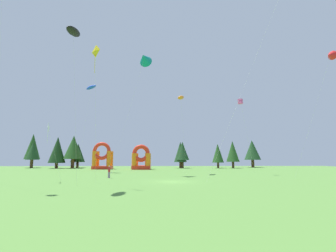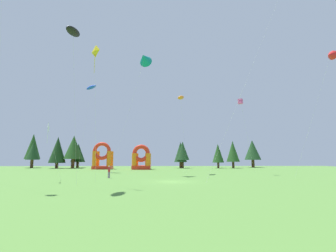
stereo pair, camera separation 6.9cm
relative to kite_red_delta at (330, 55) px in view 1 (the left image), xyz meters
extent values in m
plane|color=#548438|center=(-21.93, -0.67, -16.88)|extent=(120.00, 120.00, 0.00)
cone|color=red|center=(0.00, 0.00, 0.01)|extent=(1.74, 1.71, 1.41)
cylinder|color=silver|center=(-1.47, 2.85, -8.43)|extent=(2.96, 5.72, 16.90)
pyramid|color=yellow|center=(-30.49, -5.65, -2.49)|extent=(0.90, 0.75, 1.02)
cylinder|color=yellow|center=(-30.45, -5.59, -3.71)|extent=(0.04, 0.04, 2.44)
cylinder|color=silver|center=(-30.72, -3.38, -9.68)|extent=(0.56, 4.43, 14.40)
ellipsoid|color=blue|center=(-38.66, 20.86, 1.44)|extent=(3.27, 2.93, 1.15)
cylinder|color=silver|center=(-40.09, 22.02, -7.72)|extent=(2.88, 2.34, 18.33)
cylinder|color=silver|center=(-41.71, -3.85, -3.47)|extent=(1.11, 4.44, 26.83)
ellipsoid|color=black|center=(-32.13, -7.61, -1.33)|extent=(1.19, 2.75, 1.21)
cylinder|color=silver|center=(-32.07, -6.21, -9.11)|extent=(0.15, 2.83, 15.55)
cube|color=#EA599E|center=(-8.41, 12.71, -3.74)|extent=(1.01, 1.01, 0.42)
cube|color=#EA599E|center=(-8.41, 12.71, -3.23)|extent=(1.01, 1.01, 0.42)
cylinder|color=silver|center=(-6.71, 14.52, -10.18)|extent=(3.43, 3.63, 13.40)
cone|color=#0C7F7A|center=(-26.31, 10.95, 3.97)|extent=(2.75, 2.91, 2.66)
cylinder|color=silver|center=(-29.14, 11.55, -6.46)|extent=(5.67, 1.23, 20.85)
ellipsoid|color=orange|center=(-19.43, 14.43, -2.40)|extent=(2.10, 3.16, 1.54)
cylinder|color=silver|center=(-18.77, 16.39, -9.64)|extent=(1.34, 3.94, 14.48)
pyramid|color=white|center=(-37.48, -0.40, -10.24)|extent=(0.46, 0.92, 0.91)
cylinder|color=white|center=(-37.41, -0.38, -11.18)|extent=(0.04, 0.04, 1.89)
cylinder|color=silver|center=(-36.85, 0.68, -13.56)|extent=(1.14, 2.14, 6.65)
cylinder|color=silver|center=(-12.75, -2.99, -4.31)|extent=(10.46, 1.45, 25.16)
cylinder|color=#724C8C|center=(-30.72, 5.15, -16.45)|extent=(0.17, 0.17, 0.87)
cylinder|color=#724C8C|center=(-30.87, 5.06, -16.45)|extent=(0.17, 0.17, 0.87)
cylinder|color=#B21E26|center=(-30.79, 5.11, -15.67)|extent=(0.42, 0.42, 0.69)
sphere|color=#D8AD84|center=(-30.79, 5.11, -15.21)|extent=(0.23, 0.23, 0.23)
cube|color=red|center=(-38.81, 34.52, -16.48)|extent=(4.90, 4.06, 0.80)
cylinder|color=orange|center=(-40.69, 33.06, -14.11)|extent=(1.14, 1.14, 3.94)
cylinder|color=orange|center=(-36.93, 33.06, -14.11)|extent=(1.14, 1.14, 3.94)
cylinder|color=orange|center=(-40.69, 35.99, -14.11)|extent=(1.14, 1.14, 3.94)
cylinder|color=orange|center=(-36.93, 35.99, -14.11)|extent=(1.14, 1.14, 3.94)
torus|color=red|center=(-38.81, 33.06, -12.13)|extent=(4.67, 0.91, 4.67)
cube|color=red|center=(-28.34, 32.95, -16.40)|extent=(4.71, 4.87, 0.97)
cylinder|color=orange|center=(-30.03, 31.17, -14.33)|extent=(1.32, 1.32, 3.16)
cylinder|color=orange|center=(-26.64, 31.17, -14.33)|extent=(1.32, 1.32, 3.16)
cylinder|color=orange|center=(-30.03, 34.73, -14.33)|extent=(1.32, 1.32, 3.16)
cylinder|color=orange|center=(-26.64, 34.73, -14.33)|extent=(1.32, 1.32, 3.16)
torus|color=red|center=(-28.34, 31.17, -12.76)|extent=(4.45, 1.06, 4.45)
cylinder|color=#4C331E|center=(-62.33, 43.55, -15.58)|extent=(0.80, 0.80, 2.60)
cone|color=#234C1E|center=(-62.33, 43.55, -10.44)|extent=(4.43, 4.43, 7.69)
cylinder|color=#4C331E|center=(-61.46, 42.13, -15.67)|extent=(0.69, 0.69, 2.43)
cone|color=#1E4221|center=(-61.46, 42.13, -11.87)|extent=(3.84, 3.84, 5.16)
cylinder|color=#4C331E|center=(-53.11, 39.52, -16.11)|extent=(0.84, 0.84, 1.55)
cone|color=#193819|center=(-53.11, 39.52, -11.60)|extent=(4.66, 4.66, 7.46)
cylinder|color=#4C331E|center=(-48.77, 40.04, -15.55)|extent=(0.94, 0.94, 2.67)
cone|color=#234C1E|center=(-48.77, 40.04, -10.82)|extent=(5.23, 5.23, 6.79)
cylinder|color=#4C331E|center=(-48.59, 43.57, -16.02)|extent=(0.78, 0.78, 1.72)
cone|color=#193819|center=(-48.59, 43.57, -12.37)|extent=(4.33, 4.33, 5.58)
cylinder|color=#4C331E|center=(-17.50, 40.30, -16.01)|extent=(0.68, 0.68, 1.75)
cone|color=#1E4221|center=(-17.50, 40.30, -12.15)|extent=(3.76, 3.76, 5.95)
cylinder|color=#4C331E|center=(-16.93, 39.98, -15.71)|extent=(0.71, 0.71, 2.35)
cone|color=#1E4221|center=(-16.93, 39.98, -11.84)|extent=(3.94, 3.94, 5.39)
cylinder|color=#4C331E|center=(-6.51, 39.68, -16.07)|extent=(0.61, 0.61, 1.62)
cone|color=#234C1E|center=(-6.51, 39.68, -12.53)|extent=(3.36, 3.36, 5.46)
cylinder|color=#4C331E|center=(-2.16, 39.49, -15.96)|extent=(0.68, 0.68, 1.84)
cone|color=#234C1E|center=(-2.16, 39.49, -12.00)|extent=(3.76, 3.76, 6.09)
cylinder|color=#4C331E|center=(5.88, 45.18, -15.69)|extent=(0.91, 0.91, 2.38)
cone|color=#1E4221|center=(5.88, 45.18, -11.38)|extent=(5.06, 5.06, 6.24)
camera|label=1|loc=(-23.23, -30.52, -14.03)|focal=25.55mm
camera|label=2|loc=(-23.16, -30.52, -14.03)|focal=25.55mm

